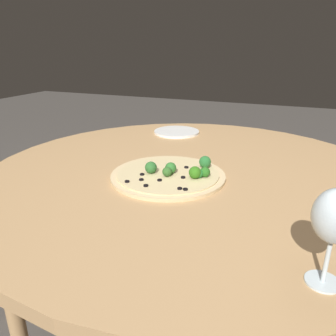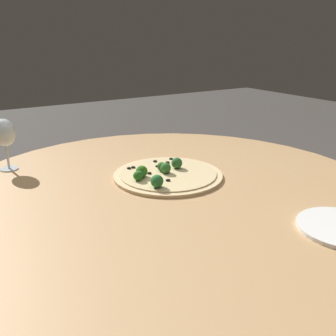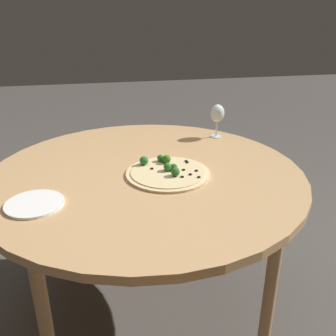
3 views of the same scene
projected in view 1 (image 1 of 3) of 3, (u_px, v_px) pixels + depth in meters
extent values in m
cylinder|color=tan|center=(191.00, 174.00, 1.09)|extent=(1.36, 1.36, 0.03)
cylinder|color=tan|center=(139.00, 203.00, 1.74)|extent=(0.05, 0.05, 0.73)
cylinder|color=tan|center=(16.00, 318.00, 1.01)|extent=(0.05, 0.05, 0.73)
cylinder|color=tan|center=(310.00, 235.00, 1.44)|extent=(0.05, 0.05, 0.73)
cube|color=#997047|center=(0.00, 212.00, 1.54)|extent=(0.40, 0.40, 0.04)
cylinder|color=#997047|center=(6.00, 281.00, 1.41)|extent=(0.04, 0.04, 0.39)
cylinder|color=#997047|center=(59.00, 240.00, 1.71)|extent=(0.04, 0.04, 0.39)
cylinder|color=#997047|center=(10.00, 227.00, 1.83)|extent=(0.04, 0.04, 0.39)
cylinder|color=#DBBC89|center=(168.00, 175.00, 1.02)|extent=(0.36, 0.36, 0.01)
cylinder|color=beige|center=(168.00, 173.00, 1.02)|extent=(0.32, 0.32, 0.00)
sphere|color=#2B6129|center=(151.00, 167.00, 1.01)|extent=(0.04, 0.04, 0.04)
sphere|color=#26682E|center=(205.00, 162.00, 1.06)|extent=(0.04, 0.04, 0.04)
sphere|color=#236C2A|center=(199.00, 173.00, 0.98)|extent=(0.03, 0.03, 0.03)
sphere|color=#2F6B18|center=(195.00, 172.00, 0.97)|extent=(0.04, 0.04, 0.04)
sphere|color=#2E6B2A|center=(171.00, 168.00, 1.01)|extent=(0.04, 0.04, 0.04)
sphere|color=#2F5C24|center=(167.00, 172.00, 0.99)|extent=(0.03, 0.03, 0.03)
sphere|color=#26631D|center=(205.00, 172.00, 0.98)|extent=(0.03, 0.03, 0.03)
cylinder|color=black|center=(180.00, 188.00, 0.90)|extent=(0.01, 0.01, 0.00)
cylinder|color=black|center=(146.00, 186.00, 0.92)|extent=(0.01, 0.01, 0.00)
cylinder|color=black|center=(142.00, 174.00, 1.00)|extent=(0.01, 0.01, 0.00)
cylinder|color=black|center=(186.00, 167.00, 1.06)|extent=(0.01, 0.01, 0.00)
cylinder|color=black|center=(160.00, 180.00, 0.96)|extent=(0.01, 0.01, 0.00)
cylinder|color=black|center=(141.00, 180.00, 0.96)|extent=(0.01, 0.01, 0.00)
cylinder|color=black|center=(183.00, 177.00, 0.98)|extent=(0.01, 0.01, 0.00)
cylinder|color=black|center=(185.00, 189.00, 0.90)|extent=(0.01, 0.01, 0.00)
cylinder|color=black|center=(127.00, 181.00, 0.95)|extent=(0.01, 0.01, 0.00)
cylinder|color=silver|center=(322.00, 282.00, 0.57)|extent=(0.06, 0.06, 0.00)
cylinder|color=silver|center=(327.00, 261.00, 0.55)|extent=(0.01, 0.01, 0.08)
ellipsoid|color=silver|center=(336.00, 216.00, 0.52)|extent=(0.08, 0.08, 0.09)
cylinder|color=white|center=(177.00, 132.00, 1.53)|extent=(0.21, 0.21, 0.01)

